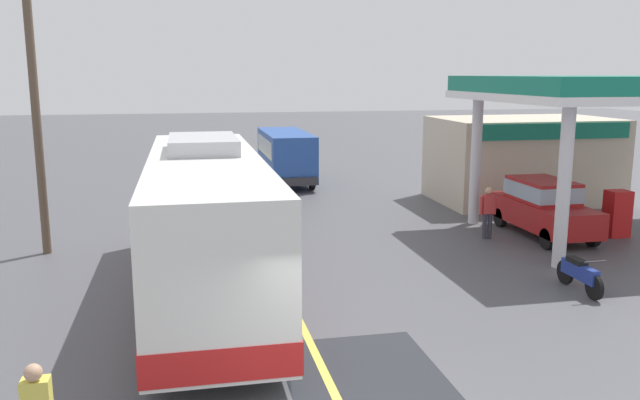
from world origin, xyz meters
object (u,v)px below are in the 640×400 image
object	(u,v)px
pedestrian_near_pump	(488,210)
motorcycle_parked_forecourt	(579,274)
minibus_opposing_lane	(286,152)
coach_bus_main	(207,225)
car_at_pump	(544,205)

from	to	relation	value
pedestrian_near_pump	motorcycle_parked_forecourt	bearing A→B (deg)	-91.43
minibus_opposing_lane	motorcycle_parked_forecourt	size ratio (longest dim) A/B	3.41
coach_bus_main	car_at_pump	size ratio (longest dim) A/B	2.63
coach_bus_main	motorcycle_parked_forecourt	distance (m)	8.98
pedestrian_near_pump	car_at_pump	bearing A→B (deg)	0.78
coach_bus_main	motorcycle_parked_forecourt	bearing A→B (deg)	-9.46
pedestrian_near_pump	coach_bus_main	bearing A→B (deg)	-157.22
car_at_pump	motorcycle_parked_forecourt	bearing A→B (deg)	-111.73
motorcycle_parked_forecourt	pedestrian_near_pump	distance (m)	5.22
minibus_opposing_lane	motorcycle_parked_forecourt	xyz separation A→B (m)	(4.47, -17.18, -1.03)
car_at_pump	minibus_opposing_lane	distance (m)	13.65
minibus_opposing_lane	motorcycle_parked_forecourt	distance (m)	17.79
motorcycle_parked_forecourt	pedestrian_near_pump	xyz separation A→B (m)	(0.13, 5.20, 0.49)
car_at_pump	pedestrian_near_pump	xyz separation A→B (m)	(-1.95, -0.03, -0.08)
car_at_pump	motorcycle_parked_forecourt	xyz separation A→B (m)	(-2.08, -5.22, -0.57)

